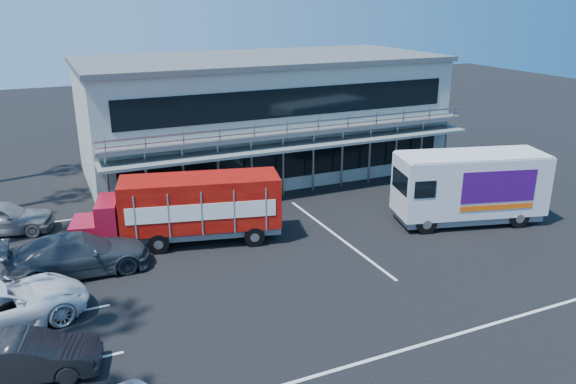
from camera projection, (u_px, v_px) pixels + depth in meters
name	position (u px, v px, depth m)	size (l,w,h in m)	color
ground	(329.00, 270.00, 23.40)	(120.00, 120.00, 0.00)	black
building	(262.00, 114.00, 36.24)	(22.40, 12.00, 7.30)	#9DA497
red_truck	(187.00, 208.00, 25.48)	(9.48, 4.24, 3.11)	maroon
white_van	(469.00, 186.00, 27.81)	(7.70, 4.32, 3.57)	silver
parked_car_b	(28.00, 357.00, 16.57)	(1.42, 4.07, 1.34)	black
parked_car_c	(0.00, 306.00, 19.05)	(2.65, 5.76, 1.60)	white
parked_car_d	(78.00, 254.00, 22.88)	(2.32, 5.70, 1.65)	#2E353D
parked_car_e	(1.00, 218.00, 26.73)	(1.90, 4.72, 1.61)	slate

